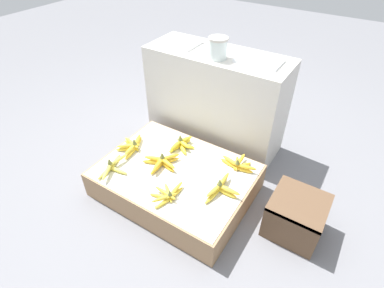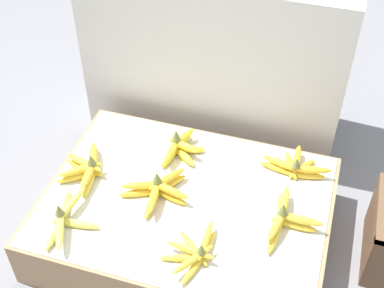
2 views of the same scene
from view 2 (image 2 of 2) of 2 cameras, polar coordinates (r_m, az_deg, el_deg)
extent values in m
plane|color=slate|center=(2.01, -0.57, -9.61)|extent=(10.00, 10.00, 0.00)
cube|color=#997551|center=(1.94, -0.59, -7.86)|extent=(0.99, 0.73, 0.19)
cube|color=silver|center=(1.86, -0.62, -5.94)|extent=(0.96, 0.71, 0.00)
cube|color=beige|center=(2.23, 2.78, 9.71)|extent=(1.05, 0.40, 0.76)
ellipsoid|color=#DBCC4C|center=(1.81, -14.22, -8.93)|extent=(0.03, 0.17, 0.03)
ellipsoid|color=#DBCC4C|center=(1.82, -12.35, -8.29)|extent=(0.17, 0.05, 0.03)
ellipsoid|color=#DBCC4C|center=(1.86, -13.43, -6.78)|extent=(0.08, 0.17, 0.03)
ellipsoid|color=#DBCC4C|center=(1.78, -13.92, -8.83)|extent=(0.10, 0.16, 0.03)
ellipsoid|color=#DBCC4C|center=(1.84, -12.82, -6.30)|extent=(0.05, 0.17, 0.03)
cone|color=olive|center=(1.78, -14.03, -6.80)|extent=(0.03, 0.03, 0.04)
ellipsoid|color=gold|center=(1.71, 1.43, -11.24)|extent=(0.04, 0.16, 0.02)
ellipsoid|color=gold|center=(1.72, 0.13, -11.04)|extent=(0.14, 0.12, 0.02)
ellipsoid|color=gold|center=(1.69, -0.73, -12.09)|extent=(0.16, 0.07, 0.02)
ellipsoid|color=gold|center=(1.68, 0.36, -12.90)|extent=(0.06, 0.16, 0.02)
ellipsoid|color=gold|center=(1.71, 1.47, -10.23)|extent=(0.03, 0.16, 0.02)
ellipsoid|color=gold|center=(1.68, -0.19, -11.25)|extent=(0.16, 0.04, 0.02)
ellipsoid|color=gold|center=(1.66, 0.09, -12.23)|extent=(0.11, 0.15, 0.02)
cone|color=olive|center=(1.65, 0.99, -11.05)|extent=(0.03, 0.03, 0.04)
ellipsoid|color=gold|center=(2.00, -10.41, -1.79)|extent=(0.08, 0.16, 0.03)
ellipsoid|color=gold|center=(1.98, -11.36, -2.54)|extent=(0.16, 0.06, 0.03)
ellipsoid|color=gold|center=(1.96, -12.03, -3.35)|extent=(0.14, 0.12, 0.03)
ellipsoid|color=gold|center=(1.93, -10.87, -3.97)|extent=(0.06, 0.16, 0.03)
ellipsoid|color=gold|center=(1.98, -10.55, -1.37)|extent=(0.09, 0.16, 0.03)
ellipsoid|color=gold|center=(1.96, -11.44, -1.94)|extent=(0.16, 0.07, 0.03)
ellipsoid|color=gold|center=(1.94, -11.80, -2.69)|extent=(0.14, 0.12, 0.03)
ellipsoid|color=gold|center=(1.92, -10.98, -3.18)|extent=(0.04, 0.16, 0.03)
cone|color=olive|center=(1.92, -10.74, -1.61)|extent=(0.03, 0.03, 0.04)
ellipsoid|color=gold|center=(1.87, -5.42, -5.16)|extent=(0.15, 0.10, 0.03)
ellipsoid|color=gold|center=(1.84, -4.23, -6.15)|extent=(0.03, 0.16, 0.03)
ellipsoid|color=gold|center=(1.86, -2.64, -5.46)|extent=(0.16, 0.07, 0.03)
ellipsoid|color=gold|center=(1.89, -2.67, -4.41)|extent=(0.12, 0.14, 0.03)
ellipsoid|color=gold|center=(1.85, -5.12, -4.42)|extent=(0.16, 0.08, 0.03)
ellipsoid|color=gold|center=(1.82, -4.07, -5.55)|extent=(0.05, 0.16, 0.03)
ellipsoid|color=gold|center=(1.83, -2.53, -4.90)|extent=(0.16, 0.06, 0.03)
ellipsoid|color=gold|center=(1.87, -2.67, -3.74)|extent=(0.11, 0.15, 0.03)
cone|color=olive|center=(1.83, -3.80, -3.60)|extent=(0.03, 0.03, 0.04)
ellipsoid|color=gold|center=(1.76, 8.85, -9.65)|extent=(0.04, 0.16, 0.03)
ellipsoid|color=gold|center=(1.80, 10.79, -8.43)|extent=(0.16, 0.03, 0.03)
ellipsoid|color=gold|center=(1.83, 9.48, -6.98)|extent=(0.05, 0.16, 0.03)
ellipsoid|color=gold|center=(1.76, 9.09, -8.40)|extent=(0.06, 0.16, 0.03)
ellipsoid|color=gold|center=(1.78, 11.39, -7.89)|extent=(0.16, 0.03, 0.03)
ellipsoid|color=gold|center=(1.82, 9.80, -6.29)|extent=(0.03, 0.16, 0.03)
cone|color=olive|center=(1.75, 9.69, -6.78)|extent=(0.03, 0.03, 0.04)
ellipsoid|color=yellow|center=(1.99, -2.34, -1.31)|extent=(0.05, 0.13, 0.03)
ellipsoid|color=yellow|center=(1.99, -0.89, -1.25)|extent=(0.12, 0.10, 0.03)
ellipsoid|color=yellow|center=(2.01, -0.42, -0.54)|extent=(0.13, 0.06, 0.03)
ellipsoid|color=yellow|center=(2.04, -1.20, -0.01)|extent=(0.07, 0.13, 0.03)
ellipsoid|color=yellow|center=(1.97, -2.19, -0.70)|extent=(0.04, 0.13, 0.03)
ellipsoid|color=yellow|center=(1.99, -0.96, -0.17)|extent=(0.13, 0.06, 0.03)
ellipsoid|color=yellow|center=(2.02, -1.07, 0.64)|extent=(0.08, 0.13, 0.03)
cone|color=olive|center=(1.97, -1.72, 0.98)|extent=(0.04, 0.04, 0.05)
ellipsoid|color=gold|center=(1.96, 11.98, -3.27)|extent=(0.14, 0.05, 0.03)
ellipsoid|color=gold|center=(1.98, 11.65, -2.58)|extent=(0.10, 0.13, 0.03)
ellipsoid|color=gold|center=(1.99, 10.54, -2.28)|extent=(0.08, 0.14, 0.03)
ellipsoid|color=gold|center=(1.97, 9.19, -2.60)|extent=(0.14, 0.05, 0.03)
ellipsoid|color=gold|center=(1.95, 12.63, -2.70)|extent=(0.14, 0.06, 0.03)
ellipsoid|color=gold|center=(1.98, 11.14, -1.54)|extent=(0.03, 0.14, 0.03)
ellipsoid|color=gold|center=(1.95, 9.47, -2.03)|extent=(0.14, 0.06, 0.03)
cone|color=olive|center=(1.92, 11.07, -1.92)|extent=(0.03, 0.03, 0.04)
camera|label=1|loc=(0.48, 98.31, -13.07)|focal=28.00mm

